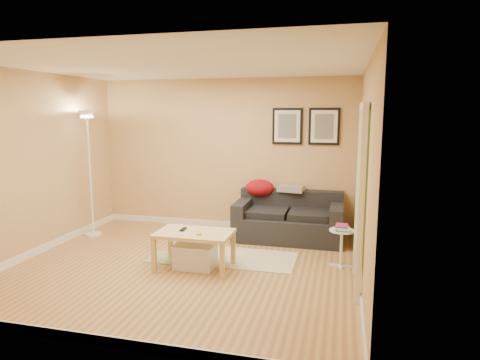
{
  "coord_description": "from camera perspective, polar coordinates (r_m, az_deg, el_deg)",
  "views": [
    {
      "loc": [
        2.0,
        -4.98,
        2.02
      ],
      "look_at": [
        0.55,
        0.85,
        1.05
      ],
      "focal_mm": 31.25,
      "sensor_mm": 36.0,
      "label": 1
    }
  ],
  "objects": [
    {
      "name": "framed_print_right",
      "position": [
        6.97,
        11.42,
        7.18
      ],
      "size": [
        0.5,
        0.04,
        0.6
      ],
      "primitive_type": null,
      "color": "black",
      "rests_on": "wall_back"
    },
    {
      "name": "baseboard_right",
      "position": [
        5.36,
        15.92,
        -12.76
      ],
      "size": [
        0.02,
        4.0,
        0.1
      ],
      "primitive_type": "cube",
      "color": "white",
      "rests_on": "ground"
    },
    {
      "name": "framed_print_left",
      "position": [
        7.02,
        6.48,
        7.32
      ],
      "size": [
        0.5,
        0.04,
        0.6
      ],
      "primitive_type": null,
      "color": "black",
      "rests_on": "wall_back"
    },
    {
      "name": "area_rug",
      "position": [
        5.92,
        1.44,
        -10.72
      ],
      "size": [
        1.25,
        0.85,
        0.01
      ],
      "primitive_type": "cube",
      "color": "beige",
      "rests_on": "ground"
    },
    {
      "name": "baseboard_left",
      "position": [
        6.83,
        -25.54,
        -8.51
      ],
      "size": [
        0.02,
        4.0,
        0.1
      ],
      "primitive_type": "cube",
      "color": "white",
      "rests_on": "ground"
    },
    {
      "name": "wall_right",
      "position": [
        5.04,
        16.66,
        0.57
      ],
      "size": [
        0.0,
        4.0,
        4.0
      ],
      "primitive_type": "plane",
      "rotation": [
        1.57,
        0.0,
        -1.57
      ],
      "color": "tan",
      "rests_on": "ground"
    },
    {
      "name": "baseboard_front",
      "position": [
        4.1,
        -18.46,
        -20.02
      ],
      "size": [
        4.5,
        0.02,
        0.1
      ],
      "primitive_type": "cube",
      "color": "white",
      "rests_on": "ground"
    },
    {
      "name": "sofa",
      "position": [
        6.76,
        6.65,
        -4.97
      ],
      "size": [
        1.7,
        0.9,
        0.75
      ],
      "primitive_type": null,
      "color": "black",
      "rests_on": "ground"
    },
    {
      "name": "green_runner",
      "position": [
        6.01,
        -8.99,
        -10.51
      ],
      "size": [
        0.7,
        0.5,
        0.01
      ],
      "primitive_type": "cube",
      "color": "#668C4C",
      "rests_on": "ground"
    },
    {
      "name": "storage_bin",
      "position": [
        5.6,
        -6.11,
        -10.24
      ],
      "size": [
        0.53,
        0.39,
        0.32
      ],
      "primitive_type": null,
      "color": "white",
      "rests_on": "ground"
    },
    {
      "name": "floor",
      "position": [
        5.73,
        -7.56,
        -11.54
      ],
      "size": [
        4.5,
        4.5,
        0.0
      ],
      "primitive_type": "plane",
      "color": "tan",
      "rests_on": "ground"
    },
    {
      "name": "doorway",
      "position": [
        4.93,
        16.01,
        -2.82
      ],
      "size": [
        0.12,
        1.01,
        2.13
      ],
      "primitive_type": null,
      "color": "white",
      "rests_on": "ground"
    },
    {
      "name": "plaid_throw",
      "position": [
        6.96,
        6.98,
        -1.16
      ],
      "size": [
        0.45,
        0.32,
        0.1
      ],
      "primitive_type": null,
      "rotation": [
        0.0,
        0.0,
        -0.14
      ],
      "color": "tan",
      "rests_on": "sofa"
    },
    {
      "name": "red_throw",
      "position": [
        7.02,
        2.73,
        -1.1
      ],
      "size": [
        0.48,
        0.36,
        0.28
      ],
      "primitive_type": null,
      "color": "maroon",
      "rests_on": "sofa"
    },
    {
      "name": "remote_control",
      "position": [
        5.59,
        -7.75,
        -6.68
      ],
      "size": [
        0.06,
        0.16,
        0.02
      ],
      "primitive_type": "cube",
      "rotation": [
        0.0,
        0.0,
        0.05
      ],
      "color": "black",
      "rests_on": "coffee_table"
    },
    {
      "name": "side_table",
      "position": [
        5.74,
        13.65,
        -9.03
      ],
      "size": [
        0.33,
        0.33,
        0.5
      ],
      "primitive_type": null,
      "color": "white",
      "rests_on": "ground"
    },
    {
      "name": "ceiling",
      "position": [
        5.4,
        -8.16,
        15.25
      ],
      "size": [
        4.5,
        4.5,
        0.0
      ],
      "primitive_type": "plane",
      "rotation": [
        3.14,
        0.0,
        0.0
      ],
      "color": "white",
      "rests_on": "wall_back"
    },
    {
      "name": "wall_back",
      "position": [
        7.3,
        -2.01,
        3.5
      ],
      "size": [
        4.5,
        0.0,
        4.5
      ],
      "primitive_type": "plane",
      "rotation": [
        1.57,
        0.0,
        0.0
      ],
      "color": "tan",
      "rests_on": "ground"
    },
    {
      "name": "wall_left",
      "position": [
        6.59,
        -26.35,
        1.94
      ],
      "size": [
        0.0,
        4.0,
        4.0
      ],
      "primitive_type": "plane",
      "rotation": [
        1.57,
        0.0,
        1.57
      ],
      "color": "tan",
      "rests_on": "ground"
    },
    {
      "name": "tape_roll",
      "position": [
        5.34,
        -5.66,
        -7.35
      ],
      "size": [
        0.07,
        0.07,
        0.03
      ],
      "primitive_type": "cylinder",
      "color": "yellow",
      "rests_on": "coffee_table"
    },
    {
      "name": "coffee_table",
      "position": [
        5.56,
        -6.22,
        -9.48
      ],
      "size": [
        1.04,
        0.69,
        0.49
      ],
      "primitive_type": null,
      "rotation": [
        0.0,
        0.0,
        -0.1
      ],
      "color": "#DFC788",
      "rests_on": "ground"
    },
    {
      "name": "book_stack",
      "position": [
        5.65,
        13.79,
        -6.31
      ],
      "size": [
        0.17,
        0.23,
        0.07
      ],
      "primitive_type": null,
      "rotation": [
        0.0,
        0.0,
        -0.01
      ],
      "color": "teal",
      "rests_on": "side_table"
    },
    {
      "name": "wall_front",
      "position": [
        3.66,
        -19.53,
        -2.69
      ],
      "size": [
        4.5,
        0.0,
        4.5
      ],
      "primitive_type": "plane",
      "rotation": [
        -1.57,
        0.0,
        0.0
      ],
      "color": "tan",
      "rests_on": "ground"
    },
    {
      "name": "baseboard_back",
      "position": [
        7.51,
        -1.98,
        -6.04
      ],
      "size": [
        4.5,
        0.02,
        0.1
      ],
      "primitive_type": "cube",
      "color": "white",
      "rests_on": "ground"
    },
    {
      "name": "floor_lamp",
      "position": [
        7.24,
        -19.77,
        0.34
      ],
      "size": [
        0.27,
        0.27,
        2.07
      ],
      "primitive_type": null,
      "color": "white",
      "rests_on": "ground"
    }
  ]
}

